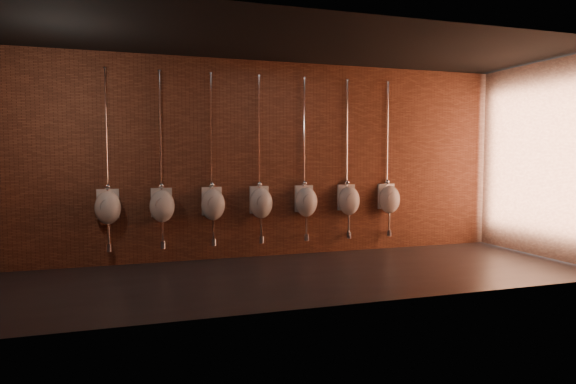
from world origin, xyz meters
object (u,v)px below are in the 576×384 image
object	(u,v)px
urinal_0	(108,207)
urinal_2	(213,204)
urinal_5	(349,200)
urinal_1	(162,205)
urinal_4	(306,201)
urinal_6	(389,198)
urinal_3	(261,202)

from	to	relation	value
urinal_0	urinal_2	xyz separation A→B (m)	(1.56, 0.00, 0.00)
urinal_0	urinal_5	distance (m)	3.91
urinal_1	urinal_4	xyz separation A→B (m)	(2.34, 0.00, 0.00)
urinal_0	urinal_4	xyz separation A→B (m)	(3.12, 0.00, 0.00)
urinal_2	urinal_4	world-z (taller)	same
urinal_0	urinal_2	size ratio (longest dim) A/B	1.00
urinal_1	urinal_6	bearing A→B (deg)	0.00
urinal_0	urinal_1	size ratio (longest dim) A/B	1.00
urinal_3	urinal_6	bearing A→B (deg)	0.00
urinal_1	urinal_6	xyz separation A→B (m)	(3.91, 0.00, 0.00)
urinal_4	urinal_6	xyz separation A→B (m)	(1.56, 0.00, 0.00)
urinal_0	urinal_3	world-z (taller)	same
urinal_0	urinal_6	size ratio (longest dim) A/B	1.00
urinal_0	urinal_6	world-z (taller)	same
urinal_3	urinal_5	distance (m)	1.56
urinal_6	urinal_4	bearing A→B (deg)	180.00
urinal_1	urinal_5	size ratio (longest dim) A/B	1.00
urinal_5	urinal_6	xyz separation A→B (m)	(0.78, 0.00, 0.00)
urinal_6	urinal_5	bearing A→B (deg)	180.00
urinal_0	urinal_4	distance (m)	3.12
urinal_1	urinal_0	bearing A→B (deg)	180.00
urinal_4	urinal_6	bearing A→B (deg)	0.00
urinal_0	urinal_3	size ratio (longest dim) A/B	1.00
urinal_5	urinal_1	bearing A→B (deg)	180.00
urinal_0	urinal_2	bearing A→B (deg)	0.00
urinal_5	urinal_4	bearing A→B (deg)	180.00
urinal_5	urinal_2	bearing A→B (deg)	180.00
urinal_0	urinal_6	xyz separation A→B (m)	(4.69, 0.00, 0.00)
urinal_1	urinal_5	world-z (taller)	same
urinal_5	urinal_6	distance (m)	0.78
urinal_4	urinal_5	distance (m)	0.78
urinal_3	urinal_4	distance (m)	0.78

